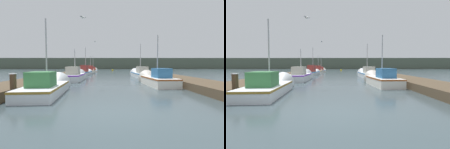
{
  "view_description": "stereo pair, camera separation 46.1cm",
  "coord_description": "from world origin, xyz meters",
  "views": [
    {
      "loc": [
        -0.21,
        -5.95,
        1.69
      ],
      "look_at": [
        0.01,
        13.59,
        0.56
      ],
      "focal_mm": 28.0,
      "sensor_mm": 36.0,
      "label": 1
    },
    {
      "loc": [
        0.26,
        -5.95,
        1.69
      ],
      "look_at": [
        0.01,
        13.59,
        0.56
      ],
      "focal_mm": 28.0,
      "sensor_mm": 36.0,
      "label": 2
    }
  ],
  "objects": [
    {
      "name": "channel_buoy",
      "position": [
        0.48,
        41.0,
        0.15
      ],
      "size": [
        0.5,
        0.5,
        1.0
      ],
      "color": "gold",
      "rests_on": "ground_plane"
    },
    {
      "name": "ground_plane",
      "position": [
        0.0,
        0.0,
        0.0
      ],
      "size": [
        200.0,
        200.0,
        0.0
      ],
      "color": "#38474C"
    },
    {
      "name": "fishing_boat_2",
      "position": [
        -3.96,
        12.9,
        0.48
      ],
      "size": [
        1.81,
        5.89,
        3.77
      ],
      "rotation": [
        0.0,
        0.0,
        0.02
      ],
      "color": "silver",
      "rests_on": "ground_plane"
    },
    {
      "name": "fishing_boat_4",
      "position": [
        -4.12,
        22.03,
        0.51
      ],
      "size": [
        1.73,
        5.31,
        4.73
      ],
      "rotation": [
        0.0,
        0.0,
        -0.09
      ],
      "color": "silver",
      "rests_on": "ground_plane"
    },
    {
      "name": "mooring_piling_2",
      "position": [
        -4.9,
        2.5,
        0.64
      ],
      "size": [
        0.34,
        0.34,
        1.26
      ],
      "color": "#473523",
      "rests_on": "ground_plane"
    },
    {
      "name": "dock_left",
      "position": [
        -6.32,
        16.0,
        0.25
      ],
      "size": [
        2.85,
        40.0,
        0.49
      ],
      "color": "#4C3D2B",
      "rests_on": "ground_plane"
    },
    {
      "name": "mooring_piling_0",
      "position": [
        -4.93,
        14.58,
        0.69
      ],
      "size": [
        0.26,
        0.26,
        1.36
      ],
      "color": "#473523",
      "rests_on": "ground_plane"
    },
    {
      "name": "fishing_boat_3",
      "position": [
        3.83,
        17.75,
        0.44
      ],
      "size": [
        2.08,
        6.37,
        4.94
      ],
      "rotation": [
        0.0,
        0.0,
        0.06
      ],
      "color": "silver",
      "rests_on": "ground_plane"
    },
    {
      "name": "seagull_lead",
      "position": [
        -2.15,
        6.86,
        5.08
      ],
      "size": [
        0.41,
        0.52,
        0.12
      ],
      "rotation": [
        0.0,
        0.0,
        4.1
      ],
      "color": "white"
    },
    {
      "name": "mooring_piling_1",
      "position": [
        5.13,
        19.68,
        0.58
      ],
      "size": [
        0.34,
        0.34,
        1.15
      ],
      "color": "#473523",
      "rests_on": "ground_plane"
    },
    {
      "name": "distant_shore_ridge",
      "position": [
        0.0,
        66.0,
        2.04
      ],
      "size": [
        120.0,
        16.0,
        4.08
      ],
      "color": "#4C5647",
      "rests_on": "ground_plane"
    },
    {
      "name": "fishing_boat_1",
      "position": [
        3.58,
        8.5,
        0.45
      ],
      "size": [
        2.14,
        5.61,
        4.5
      ],
      "rotation": [
        0.0,
        0.0,
        0.08
      ],
      "color": "silver",
      "rests_on": "ground_plane"
    },
    {
      "name": "fishing_boat_6",
      "position": [
        -3.86,
        32.3,
        0.35
      ],
      "size": [
        1.8,
        5.06,
        4.09
      ],
      "rotation": [
        0.0,
        0.0,
        -0.03
      ],
      "color": "silver",
      "rests_on": "ground_plane"
    },
    {
      "name": "seagull_1",
      "position": [
        -2.22,
        17.1,
        4.67
      ],
      "size": [
        0.31,
        0.55,
        0.12
      ],
      "rotation": [
        0.0,
        0.0,
        5.09
      ],
      "color": "white"
    },
    {
      "name": "fishing_boat_5",
      "position": [
        -3.92,
        27.15,
        0.48
      ],
      "size": [
        1.54,
        4.7,
        3.65
      ],
      "rotation": [
        0.0,
        0.0,
        0.04
      ],
      "color": "silver",
      "rests_on": "ground_plane"
    },
    {
      "name": "fishing_boat_0",
      "position": [
        -3.84,
        4.45,
        0.39
      ],
      "size": [
        2.22,
        6.15,
        4.81
      ],
      "rotation": [
        0.0,
        0.0,
        0.08
      ],
      "color": "silver",
      "rests_on": "ground_plane"
    },
    {
      "name": "dock_right",
      "position": [
        6.32,
        16.0,
        0.25
      ],
      "size": [
        2.85,
        40.0,
        0.49
      ],
      "color": "#4C3D2B",
      "rests_on": "ground_plane"
    }
  ]
}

